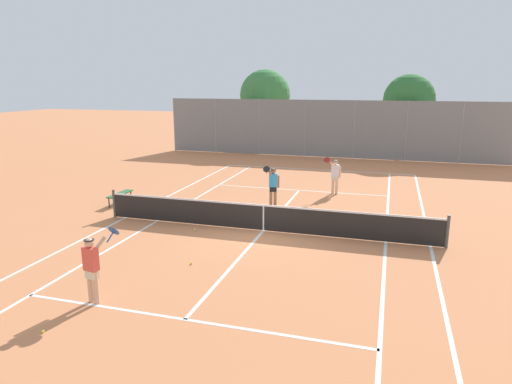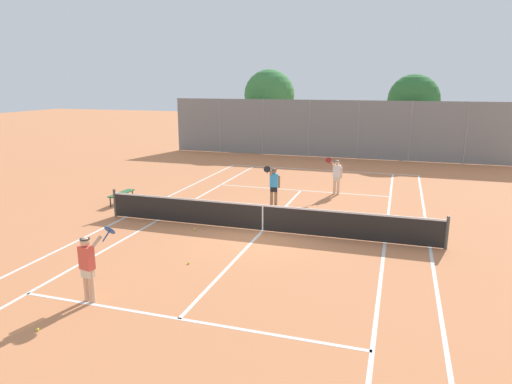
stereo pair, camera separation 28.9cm
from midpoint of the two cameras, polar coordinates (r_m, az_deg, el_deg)
ground_plane at (r=16.01m, az=0.42°, el=-4.87°), size 120.00×120.00×0.00m
court_line_markings at (r=16.00m, az=0.42°, el=-4.86°), size 11.10×23.90×0.01m
tennis_net at (r=15.85m, az=0.43°, el=-3.12°), size 12.00×0.10×1.07m
player_near_side at (r=11.40m, az=-20.53°, el=-8.61°), size 0.77×0.71×1.77m
player_far_left at (r=18.96m, az=1.71°, el=0.97°), size 0.54×0.83×1.77m
player_far_right at (r=21.29m, az=9.47°, el=2.19°), size 0.75×0.72×1.77m
loose_tennis_ball_0 at (r=13.30m, az=-8.72°, el=-8.81°), size 0.07×0.07×0.07m
loose_tennis_ball_1 at (r=14.57m, az=-20.35°, el=-7.52°), size 0.07×0.07×0.07m
loose_tennis_ball_2 at (r=16.32m, az=13.66°, el=-4.78°), size 0.07×0.07×0.07m
loose_tennis_ball_3 at (r=26.65m, az=0.61°, el=2.69°), size 0.07×0.07×0.07m
loose_tennis_ball_4 at (r=16.16m, az=-8.16°, el=-4.70°), size 0.07×0.07×0.07m
loose_tennis_ball_5 at (r=10.88m, az=-25.83°, el=-15.43°), size 0.07×0.07×0.07m
courtside_bench at (r=20.25m, az=-17.03°, el=-0.32°), size 0.36×1.50×0.47m
back_fence at (r=31.68m, az=8.90°, el=7.79°), size 23.33×0.08×3.92m
tree_behind_left at (r=35.83m, az=0.93°, el=11.91°), size 3.86×3.86×6.03m
tree_behind_right at (r=33.52m, az=18.44°, el=10.70°), size 3.47×3.47×5.61m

